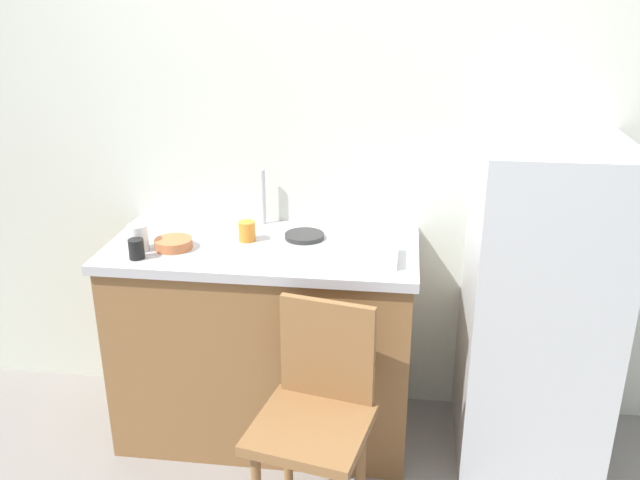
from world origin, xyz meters
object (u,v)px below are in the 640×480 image
object	(u,v)px
chair	(316,412)
dish_tray	(362,254)
terracotta_bowl	(174,244)
refrigerator	(538,307)
cup_white	(138,238)
cup_orange	(247,231)
cup_black	(136,249)
hotplate	(304,236)

from	to	relation	value
chair	dish_tray	distance (m)	0.64
chair	terracotta_bowl	size ratio (longest dim) A/B	5.72
refrigerator	terracotta_bowl	bearing A→B (deg)	-176.14
terracotta_bowl	cup_white	world-z (taller)	cup_white
terracotta_bowl	cup_orange	distance (m)	0.31
cup_white	cup_orange	size ratio (longest dim) A/B	1.29
refrigerator	chair	size ratio (longest dim) A/B	1.56
dish_tray	cup_black	world-z (taller)	cup_black
cup_white	cup_black	bearing A→B (deg)	-74.00
dish_tray	cup_white	xyz separation A→B (m)	(-0.92, -0.01, 0.03)
hotplate	cup_white	xyz separation A→B (m)	(-0.66, -0.22, 0.04)
dish_tray	terracotta_bowl	xyz separation A→B (m)	(-0.78, 0.02, -0.00)
dish_tray	cup_orange	distance (m)	0.52
terracotta_bowl	cup_orange	world-z (taller)	cup_orange
chair	cup_orange	distance (m)	0.84
terracotta_bowl	hotplate	distance (m)	0.55
refrigerator	chair	distance (m)	1.04
refrigerator	cup_black	distance (m)	1.66
hotplate	cup_orange	bearing A→B (deg)	-166.60
dish_tray	terracotta_bowl	world-z (taller)	dish_tray
refrigerator	chair	world-z (taller)	refrigerator
terracotta_bowl	hotplate	size ratio (longest dim) A/B	0.92
refrigerator	hotplate	distance (m)	1.02
chair	hotplate	distance (m)	0.79
cup_orange	cup_black	bearing A→B (deg)	-147.81
chair	cup_orange	xyz separation A→B (m)	(-0.37, 0.59, 0.46)
refrigerator	cup_black	xyz separation A→B (m)	(-1.62, -0.22, 0.27)
cup_orange	dish_tray	bearing A→B (deg)	-16.35
terracotta_bowl	cup_white	xyz separation A→B (m)	(-0.14, -0.04, 0.03)
chair	dish_tray	bearing A→B (deg)	85.84
cup_white	refrigerator	bearing A→B (deg)	4.78
chair	cup_black	size ratio (longest dim) A/B	11.06
dish_tray	cup_black	xyz separation A→B (m)	(-0.90, -0.10, 0.02)
chair	dish_tray	world-z (taller)	dish_tray
cup_white	terracotta_bowl	bearing A→B (deg)	14.81
refrigerator	cup_white	size ratio (longest dim) A/B	12.73
refrigerator	terracotta_bowl	xyz separation A→B (m)	(-1.51, -0.10, 0.25)
terracotta_bowl	cup_black	bearing A→B (deg)	-132.02
chair	refrigerator	bearing A→B (deg)	45.45
terracotta_bowl	hotplate	xyz separation A→B (m)	(0.52, 0.18, -0.01)
chair	cup_black	xyz separation A→B (m)	(-0.77, 0.34, 0.46)
chair	cup_white	world-z (taller)	cup_white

